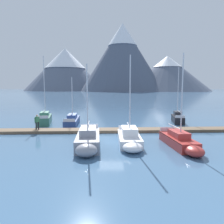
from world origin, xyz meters
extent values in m
plane|color=#426689|center=(0.00, 0.00, 0.00)|extent=(700.00, 700.00, 0.00)
cone|color=slate|center=(-59.71, 237.11, 24.28)|extent=(93.75, 93.75, 48.55)
cone|color=white|center=(-59.71, 237.11, 36.99)|extent=(47.08, 47.08, 23.22)
cone|color=#4C566B|center=(5.83, 208.68, 34.02)|extent=(85.89, 85.89, 68.04)
cone|color=white|center=(5.83, 208.68, 56.91)|extent=(29.63, 29.63, 22.35)
cone|color=slate|center=(53.80, 217.81, 18.44)|extent=(90.39, 90.39, 36.87)
cone|color=white|center=(53.80, 217.81, 30.92)|extent=(30.90, 30.90, 12.00)
cube|color=brown|center=(0.00, 4.00, 0.15)|extent=(29.70, 3.92, 0.30)
cylinder|color=#38383D|center=(0.06, 3.20, 0.12)|extent=(28.41, 2.20, 0.24)
cylinder|color=#38383D|center=(-0.06, 4.80, 0.12)|extent=(28.41, 2.20, 0.24)
cube|color=#336B56|center=(-9.33, 9.15, 0.54)|extent=(2.74, 5.52, 1.07)
ellipsoid|color=#336B56|center=(-10.01, 12.08, 0.54)|extent=(1.77, 2.29, 1.02)
cube|color=#163027|center=(-9.33, 9.15, 1.03)|extent=(2.75, 5.43, 0.06)
cylinder|color=silver|center=(-9.56, 10.15, 5.16)|extent=(0.10, 0.10, 8.17)
cylinder|color=silver|center=(-9.19, 8.55, 1.84)|extent=(0.82, 3.22, 0.08)
cube|color=#3A7560|center=(-9.36, 9.28, 1.33)|extent=(1.62, 2.57, 0.53)
cube|color=silver|center=(-8.75, 6.65, 1.25)|extent=(1.41, 0.42, 0.36)
cube|color=navy|center=(-5.46, 8.75, 0.41)|extent=(2.14, 6.37, 0.81)
ellipsoid|color=navy|center=(-5.77, 12.19, 0.41)|extent=(1.51, 1.98, 0.77)
cube|color=#121D39|center=(-5.46, 8.75, 0.77)|extent=(2.16, 6.25, 0.06)
cylinder|color=silver|center=(-5.51, 9.33, 3.56)|extent=(0.10, 0.10, 5.50)
cylinder|color=silver|center=(-5.33, 7.37, 1.58)|extent=(0.43, 3.92, 0.08)
cube|color=#2F4A8A|center=(-5.47, 8.91, 1.08)|extent=(1.35, 2.90, 0.54)
cube|color=silver|center=(-5.18, 5.71, 0.99)|extent=(1.43, 0.23, 0.36)
cube|color=#93939E|center=(-1.88, -1.87, 0.51)|extent=(2.40, 5.98, 1.01)
ellipsoid|color=#93939E|center=(-1.59, -5.05, 0.51)|extent=(1.74, 1.65, 0.96)
cube|color=#424247|center=(-1.88, -1.87, 0.97)|extent=(2.43, 5.87, 0.06)
cylinder|color=silver|center=(-1.80, -2.70, 3.95)|extent=(0.10, 0.10, 5.88)
cylinder|color=silver|center=(-1.95, -1.02, 1.75)|extent=(0.38, 3.37, 0.08)
cube|color=#A0A0AB|center=(-1.86, -2.02, 1.31)|extent=(1.55, 2.74, 0.59)
cube|color=silver|center=(-2.13, 0.95, 1.19)|extent=(1.70, 0.25, 0.36)
cube|color=white|center=(1.72, -0.92, 0.39)|extent=(2.06, 5.28, 0.77)
ellipsoid|color=white|center=(1.83, -3.83, 0.39)|extent=(1.65, 1.78, 0.73)
cube|color=slate|center=(1.72, -0.92, 0.73)|extent=(2.10, 5.17, 0.06)
cylinder|color=silver|center=(1.74, -1.31, 4.28)|extent=(0.10, 0.10, 7.01)
cylinder|color=silver|center=(1.69, -0.01, 1.52)|extent=(0.17, 2.62, 0.08)
cube|color=white|center=(1.73, -1.05, 1.12)|extent=(1.40, 2.39, 0.69)
cube|color=silver|center=(1.63, 1.60, 0.95)|extent=(1.69, 0.16, 0.36)
cube|color=#B2332D|center=(5.86, -1.85, 0.41)|extent=(2.30, 5.31, 0.81)
ellipsoid|color=#B2332D|center=(6.27, -4.70, 0.41)|extent=(1.60, 2.01, 0.77)
cube|color=#501614|center=(5.86, -1.85, 0.77)|extent=(2.32, 5.21, 0.06)
cylinder|color=silver|center=(5.93, -2.32, 4.29)|extent=(0.10, 0.10, 6.96)
cylinder|color=silver|center=(5.74, -0.97, 1.55)|extent=(0.47, 2.72, 0.08)
cube|color=#C03A35|center=(5.88, -1.97, 1.07)|extent=(1.43, 2.44, 0.51)
cube|color=silver|center=(5.51, 0.61, 0.99)|extent=(1.43, 0.30, 0.36)
cube|color=black|center=(9.19, 10.49, 0.48)|extent=(1.91, 4.62, 0.95)
ellipsoid|color=black|center=(9.53, 13.06, 0.48)|extent=(1.38, 2.10, 0.91)
cube|color=black|center=(9.19, 10.49, 0.91)|extent=(1.94, 4.54, 0.06)
cylinder|color=silver|center=(9.27, 11.07, 4.37)|extent=(0.10, 0.10, 6.83)
cylinder|color=silver|center=(9.07, 9.64, 1.71)|extent=(0.46, 2.86, 0.08)
cube|color=black|center=(9.20, 10.61, 1.26)|extent=(1.19, 2.12, 0.60)
cube|color=silver|center=(8.90, 8.35, 1.13)|extent=(1.20, 0.26, 0.36)
cylinder|color=#232328|center=(-8.16, 3.49, 0.73)|extent=(0.14, 0.14, 0.86)
cylinder|color=#232328|center=(-8.34, 3.31, 0.73)|extent=(0.14, 0.14, 0.86)
cube|color=#387A4C|center=(-8.25, 3.40, 1.46)|extent=(0.42, 0.42, 0.60)
sphere|color=tan|center=(-8.25, 3.40, 1.88)|extent=(0.22, 0.22, 0.22)
cylinder|color=#387A4C|center=(-8.07, 3.57, 1.39)|extent=(0.09, 0.09, 0.62)
cylinder|color=#387A4C|center=(-8.43, 3.22, 1.39)|extent=(0.09, 0.09, 0.62)
camera|label=1|loc=(0.63, -20.43, 5.12)|focal=35.22mm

